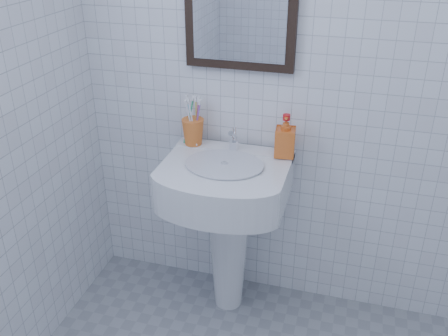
% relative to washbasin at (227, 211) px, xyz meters
% --- Properties ---
extents(wall_back, '(2.20, 0.02, 2.50)m').
position_rel_washbasin_xyz_m(wall_back, '(0.32, 0.21, 0.66)').
color(wall_back, silver).
rests_on(wall_back, ground).
extents(washbasin, '(0.57, 0.42, 0.88)m').
position_rel_washbasin_xyz_m(washbasin, '(0.00, 0.00, 0.00)').
color(washbasin, white).
rests_on(washbasin, ground).
extents(faucet, '(0.05, 0.10, 0.12)m').
position_rel_washbasin_xyz_m(faucet, '(0.00, 0.10, 0.33)').
color(faucet, silver).
rests_on(faucet, washbasin).
extents(toothbrush_cup, '(0.12, 0.12, 0.13)m').
position_rel_washbasin_xyz_m(toothbrush_cup, '(-0.21, 0.12, 0.35)').
color(toothbrush_cup, orange).
rests_on(toothbrush_cup, washbasin).
extents(soap_dispenser, '(0.10, 0.10, 0.20)m').
position_rel_washbasin_xyz_m(soap_dispenser, '(0.24, 0.11, 0.38)').
color(soap_dispenser, '#CD5214').
rests_on(soap_dispenser, washbasin).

